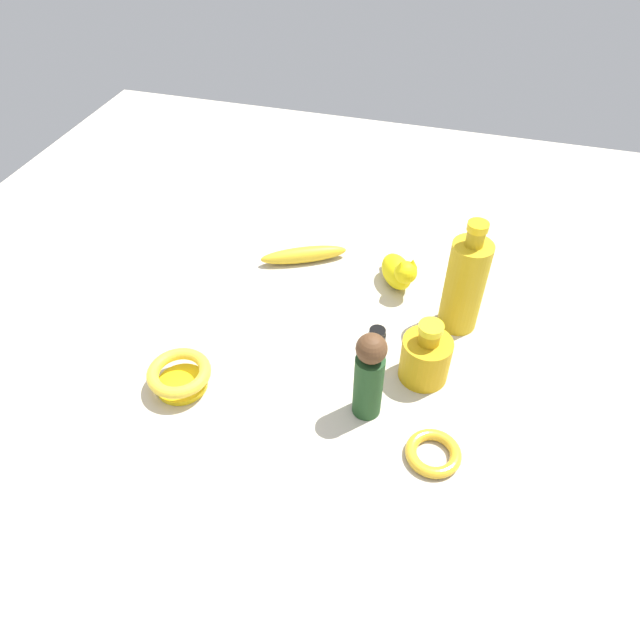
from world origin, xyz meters
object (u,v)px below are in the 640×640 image
object	(u,v)px
banana	(304,255)
nail_polish_jar	(377,337)
bowl	(180,375)
bangle	(433,453)
bottle_short	(426,357)
cat_figurine	(399,271)
person_figure_adult	(369,376)
bottle_tall	(465,284)

from	to	relation	value
banana	nail_polish_jar	distance (m)	0.30
bowl	banana	bearing A→B (deg)	165.62
bowl	bangle	bearing A→B (deg)	87.00
nail_polish_jar	bottle_short	bearing A→B (deg)	61.60
cat_figurine	bottle_short	world-z (taller)	bottle_short
nail_polish_jar	bowl	xyz separation A→B (m)	(0.20, -0.32, 0.01)
banana	bottle_short	xyz separation A→B (m)	(0.27, 0.31, 0.03)
cat_figurine	bowl	size ratio (longest dim) A/B	1.03
person_figure_adult	cat_figurine	distance (m)	0.35
nail_polish_jar	bottle_short	world-z (taller)	bottle_short
banana	nail_polish_jar	bearing A→B (deg)	-71.66
bowl	bangle	xyz separation A→B (m)	(0.02, 0.46, -0.02)
nail_polish_jar	bowl	bearing A→B (deg)	-58.07
bottle_tall	bowl	size ratio (longest dim) A/B	2.12
nail_polish_jar	bottle_short	size ratio (longest dim) A/B	0.31
bottle_tall	bottle_short	bearing A→B (deg)	-16.06
banana	bangle	size ratio (longest dim) A/B	2.14
bottle_tall	bangle	size ratio (longest dim) A/B	2.64
bottle_short	person_figure_adult	bearing A→B (deg)	-38.02
bottle_tall	bottle_short	size ratio (longest dim) A/B	1.87
banana	bowl	distance (m)	0.42
banana	bangle	xyz separation A→B (m)	(0.44, 0.35, -0.01)
bottle_tall	bangle	xyz separation A→B (m)	(0.33, -0.00, -0.09)
person_figure_adult	cat_figurine	world-z (taller)	person_figure_adult
cat_figurine	banana	bearing A→B (deg)	-97.28
banana	person_figure_adult	size ratio (longest dim) A/B	1.08
banana	bottle_short	distance (m)	0.41
bottle_tall	person_figure_adult	distance (m)	0.29
banana	bowl	bearing A→B (deg)	-130.97
bangle	bottle_short	xyz separation A→B (m)	(-0.17, -0.04, 0.04)
bowl	person_figure_adult	bearing A→B (deg)	96.73
cat_figurine	bottle_short	distance (m)	0.25
banana	nail_polish_jar	world-z (taller)	nail_polish_jar
nail_polish_jar	person_figure_adult	world-z (taller)	person_figure_adult
nail_polish_jar	bangle	xyz separation A→B (m)	(0.22, 0.14, -0.01)
cat_figurine	bottle_short	size ratio (longest dim) A/B	0.91
bottle_tall	person_figure_adult	world-z (taller)	bottle_tall
bowl	bangle	world-z (taller)	bowl
bottle_tall	cat_figurine	distance (m)	0.17
nail_polish_jar	bangle	bearing A→B (deg)	32.19
cat_figurine	bangle	world-z (taller)	cat_figurine
bottle_tall	person_figure_adult	bearing A→B (deg)	-25.96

